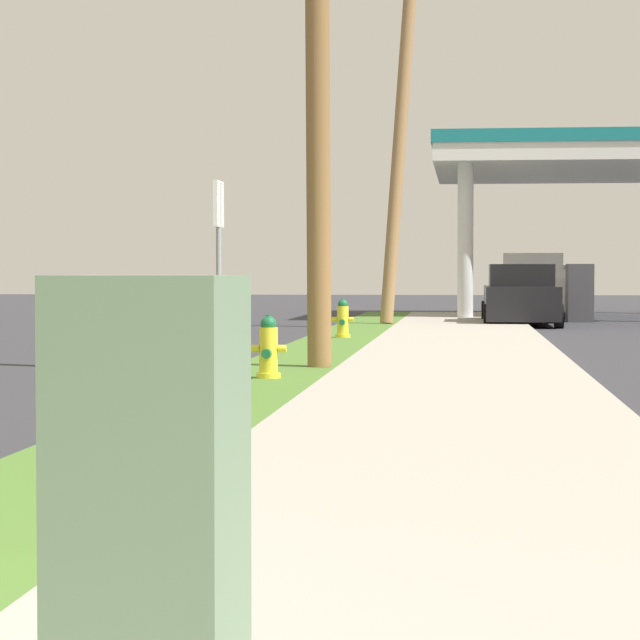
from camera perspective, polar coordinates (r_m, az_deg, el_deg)
name	(u,v)px	position (r m, az deg, el deg)	size (l,w,h in m)	color
fire_hydrant_second	(268,351)	(16.23, -2.15, -1.27)	(0.42, 0.38, 0.74)	yellow
fire_hydrant_third	(343,321)	(26.33, 0.95, -0.02)	(0.42, 0.37, 0.74)	yellow
utility_pole_background	(400,138)	(33.97, 3.33, 7.55)	(1.29, 1.56, 8.92)	#937047
utility_cabinet	(152,518)	(3.82, -6.99, -8.16)	(0.52, 0.65, 1.24)	slate
street_sign_post	(219,244)	(13.13, -4.22, 3.14)	(0.05, 0.36, 2.12)	gray
car_silver_by_near_pump	(542,292)	(46.15, 9.18, 1.16)	(1.94, 4.50, 1.57)	#BCBCC1
car_black_by_far_pump	(521,298)	(35.61, 8.32, 0.93)	(1.96, 4.51, 1.57)	black
truck_white_at_forecourt	(533,287)	(43.15, 8.82, 1.36)	(2.32, 5.48, 1.97)	white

